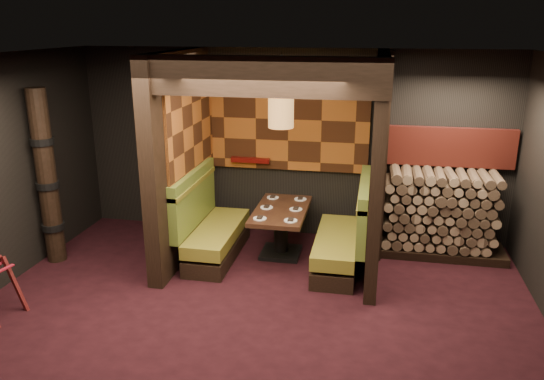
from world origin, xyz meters
The scene contains 19 objects.
floor centered at (0.00, 0.00, -0.01)m, with size 6.50×5.50×0.02m, color black.
ceiling centered at (0.00, 0.00, 2.86)m, with size 6.50×5.50×0.02m, color black.
wall_back centered at (0.00, 2.76, 1.43)m, with size 6.50×0.02×2.85m, color black.
wall_front centered at (0.00, -2.76, 1.43)m, with size 6.50×0.02×2.85m, color black.
partition_left centered at (-1.35, 1.65, 1.43)m, with size 0.20×2.20×2.85m, color black.
partition_right centered at (1.30, 1.70, 1.43)m, with size 0.15×2.10×2.85m, color black.
header_beam centered at (-0.02, 0.70, 2.63)m, with size 2.85×0.18×0.44m, color black.
tapa_back_panel centered at (-0.02, 2.71, 1.82)m, with size 2.40×0.06×1.55m, color #974F1C.
tapa_side_panel centered at (-1.23, 1.82, 1.85)m, with size 0.04×1.85×1.45m, color #974F1C.
lacquer_shelf centered at (-0.60, 2.65, 1.18)m, with size 0.60×0.12×0.07m, color #540A08.
booth_bench_left centered at (-0.96, 1.65, 0.40)m, with size 0.68×1.60×1.14m.
booth_bench_right centered at (0.93, 1.65, 0.40)m, with size 0.68×1.60×1.14m.
dining_table centered at (0.02, 1.87, 0.47)m, with size 0.72×1.32×0.70m.
place_settings centered at (0.02, 1.87, 0.71)m, with size 0.60×1.09×0.03m.
pendant_lamp centered at (0.02, 1.82, 2.09)m, with size 0.34×0.34×0.99m.
totem_column centered at (-3.05, 1.10, 1.19)m, with size 0.31×0.31×2.40m.
firewood_stack centered at (2.29, 2.35, 0.61)m, with size 1.73×0.70×1.22m.
mosaic_header centered at (2.29, 2.68, 1.50)m, with size 1.83×0.10×0.56m, color maroon.
bay_front_post centered at (1.39, 1.96, 1.43)m, with size 0.08×0.08×2.85m, color black.
Camera 1 is at (1.24, -5.03, 3.19)m, focal length 35.00 mm.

